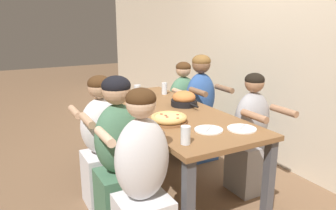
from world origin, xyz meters
name	(u,v)px	position (x,y,z in m)	size (l,w,h in m)	color
ground_plane	(168,185)	(0.00, 0.00, 0.00)	(18.00, 18.00, 0.00)	brown
restaurant_back_panel	(279,19)	(0.00, 1.35, 1.60)	(10.00, 0.06, 3.20)	beige
dining_table	(168,119)	(0.00, 0.00, 0.69)	(2.03, 0.85, 0.78)	brown
pizza_board_main	(169,119)	(0.34, -0.18, 0.81)	(0.31, 0.31, 0.07)	brown
skillet_bowl	(184,99)	(-0.07, 0.22, 0.84)	(0.37, 0.26, 0.15)	black
empty_plate_a	(209,130)	(0.66, 0.00, 0.78)	(0.22, 0.22, 0.02)	white
empty_plate_b	(242,129)	(0.76, 0.24, 0.78)	(0.23, 0.23, 0.02)	white
drinking_glass_a	(135,104)	(-0.21, -0.24, 0.82)	(0.07, 0.07, 0.11)	silver
drinking_glass_b	(164,89)	(-0.61, 0.28, 0.83)	(0.06, 0.06, 0.13)	silver
drinking_glass_c	(137,93)	(-0.55, -0.07, 0.84)	(0.07, 0.07, 0.15)	silver
drinking_glass_d	(123,87)	(-0.91, -0.10, 0.84)	(0.07, 0.07, 0.15)	silver
drinking_glass_e	(186,136)	(0.81, -0.30, 0.84)	(0.07, 0.07, 0.13)	silver
diner_far_midleft	(200,112)	(-0.41, 0.64, 0.57)	(0.51, 0.40, 1.23)	#2D5193
diner_near_center	(103,147)	(0.00, -0.64, 0.53)	(0.51, 0.40, 1.16)	silver
diner_far_midright	(251,140)	(0.44, 0.64, 0.51)	(0.51, 0.40, 1.14)	#99999E
diner_far_left	(183,110)	(-0.79, 0.64, 0.50)	(0.51, 0.40, 1.10)	#477556
diner_near_right	(143,188)	(0.84, -0.64, 0.55)	(0.51, 0.40, 1.21)	silver
diner_near_midright	(119,161)	(0.41, -0.64, 0.57)	(0.51, 0.40, 1.22)	#477556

